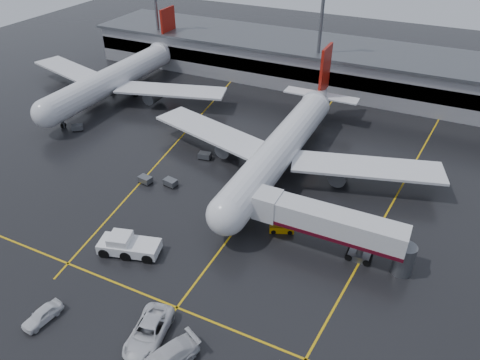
% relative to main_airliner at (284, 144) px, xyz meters
% --- Properties ---
extents(ground, '(220.00, 220.00, 0.00)m').
position_rel_main_airliner_xyz_m(ground, '(0.00, -9.70, -4.21)').
color(ground, black).
rests_on(ground, ground).
extents(apron_line_centre, '(0.25, 90.00, 0.02)m').
position_rel_main_airliner_xyz_m(apron_line_centre, '(0.00, -9.70, -4.20)').
color(apron_line_centre, gold).
rests_on(apron_line_centre, ground).
extents(apron_line_stop, '(60.00, 0.25, 0.02)m').
position_rel_main_airliner_xyz_m(apron_line_stop, '(0.00, -31.70, -4.20)').
color(apron_line_stop, gold).
rests_on(apron_line_stop, ground).
extents(apron_line_left, '(9.99, 69.35, 0.02)m').
position_rel_main_airliner_xyz_m(apron_line_left, '(-20.00, 0.30, -4.20)').
color(apron_line_left, gold).
rests_on(apron_line_left, ground).
extents(apron_line_right, '(7.57, 69.64, 0.02)m').
position_rel_main_airliner_xyz_m(apron_line_right, '(18.00, 0.30, -4.20)').
color(apron_line_right, gold).
rests_on(apron_line_right, ground).
extents(terminal, '(122.00, 19.00, 8.60)m').
position_rel_main_airliner_xyz_m(terminal, '(0.00, 38.23, 0.11)').
color(terminal, gray).
rests_on(terminal, ground).
extents(light_mast_left, '(3.00, 1.20, 25.45)m').
position_rel_main_airliner_xyz_m(light_mast_left, '(-45.00, 32.30, 10.27)').
color(light_mast_left, '#595B60').
rests_on(light_mast_left, ground).
extents(light_mast_mid, '(3.00, 1.20, 25.45)m').
position_rel_main_airliner_xyz_m(light_mast_mid, '(-5.00, 32.30, 10.27)').
color(light_mast_mid, '#595B60').
rests_on(light_mast_mid, ground).
extents(main_airliner, '(48.80, 45.60, 14.10)m').
position_rel_main_airliner_xyz_m(main_airliner, '(0.00, 0.00, 0.00)').
color(main_airliner, silver).
rests_on(main_airliner, ground).
extents(second_airliner, '(48.80, 45.60, 14.10)m').
position_rel_main_airliner_xyz_m(second_airliner, '(-42.00, 12.00, 0.00)').
color(second_airliner, silver).
rests_on(second_airliner, ground).
extents(jet_bridge, '(19.90, 3.40, 6.05)m').
position_rel_main_airliner_xyz_m(jet_bridge, '(11.87, -15.70, -0.28)').
color(jet_bridge, silver).
rests_on(jet_bridge, ground).
extents(pushback_tractor, '(8.01, 4.93, 2.67)m').
position_rel_main_airliner_xyz_m(pushback_tractor, '(-10.10, -26.84, -3.15)').
color(pushback_tractor, white).
rests_on(pushback_tractor, ground).
extents(belt_loader, '(3.47, 2.46, 2.02)m').
position_rel_main_airliner_xyz_m(belt_loader, '(5.58, -14.81, -3.71)').
color(belt_loader, '#CB8803').
rests_on(belt_loader, ground).
extents(service_van_a, '(4.47, 7.48, 1.94)m').
position_rel_main_airliner_xyz_m(service_van_a, '(-0.40, -36.20, -3.24)').
color(service_van_a, silver).
rests_on(service_van_a, ground).
extents(service_van_b, '(5.26, 7.18, 1.93)m').
position_rel_main_airliner_xyz_m(service_van_b, '(2.85, -37.95, -3.24)').
color(service_van_b, silver).
rests_on(service_van_b, ground).
extents(service_van_d, '(2.37, 4.61, 1.50)m').
position_rel_main_airliner_xyz_m(service_van_d, '(-11.78, -39.14, -3.46)').
color(service_van_d, white).
rests_on(service_van_d, ground).
extents(baggage_cart_a, '(2.19, 1.62, 1.12)m').
position_rel_main_airliner_xyz_m(baggage_cart_a, '(-13.39, -12.26, -3.58)').
color(baggage_cart_a, '#595B60').
rests_on(baggage_cart_a, ground).
extents(baggage_cart_b, '(2.17, 1.57, 1.12)m').
position_rel_main_airliner_xyz_m(baggage_cart_b, '(-17.28, -13.27, -3.58)').
color(baggage_cart_b, '#595B60').
rests_on(baggage_cart_b, ground).
extents(baggage_cart_c, '(2.18, 1.61, 1.12)m').
position_rel_main_airliner_xyz_m(baggage_cart_c, '(-12.60, -3.12, -3.58)').
color(baggage_cart_c, '#595B60').
rests_on(baggage_cart_c, ground).
extents(baggage_cart_d, '(2.18, 1.60, 1.12)m').
position_rel_main_airliner_xyz_m(baggage_cart_d, '(-46.47, 0.32, -3.58)').
color(baggage_cart_d, '#595B60').
rests_on(baggage_cart_d, ground).
extents(baggage_cart_e, '(2.37, 2.28, 1.12)m').
position_rel_main_airliner_xyz_m(baggage_cart_e, '(-38.79, -4.43, -3.58)').
color(baggage_cart_e, '#595B60').
rests_on(baggage_cart_e, ground).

